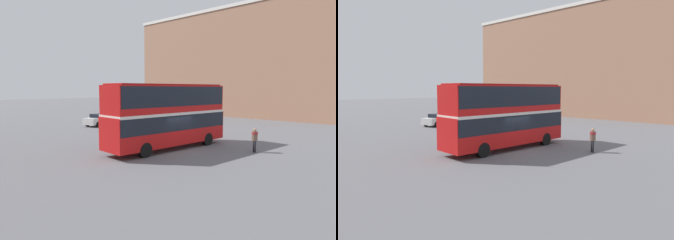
{
  "view_description": "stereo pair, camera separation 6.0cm",
  "coord_description": "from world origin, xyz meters",
  "views": [
    {
      "loc": [
        -16.12,
        -14.5,
        4.52
      ],
      "look_at": [
        0.09,
        0.86,
        2.19
      ],
      "focal_mm": 32.0,
      "sensor_mm": 36.0,
      "label": 1
    },
    {
      "loc": [
        -16.08,
        -14.55,
        4.52
      ],
      "look_at": [
        0.09,
        0.86,
        2.19
      ],
      "focal_mm": 32.0,
      "sensor_mm": 36.0,
      "label": 2
    }
  ],
  "objects": [
    {
      "name": "building_row_right",
      "position": [
        29.72,
        13.53,
        8.84
      ],
      "size": [
        8.85,
        36.28,
        17.65
      ],
      "color": "#9E7056",
      "rests_on": "ground_plane"
    },
    {
      "name": "double_decker_bus",
      "position": [
        0.09,
        0.86,
        2.78
      ],
      "size": [
        10.45,
        3.17,
        4.87
      ],
      "rotation": [
        0.0,
        0.0,
        -0.06
      ],
      "color": "red",
      "rests_on": "ground_plane"
    },
    {
      "name": "parked_car_kerb_near",
      "position": [
        4.66,
        16.8,
        0.76
      ],
      "size": [
        4.3,
        2.66,
        1.49
      ],
      "rotation": [
        0.0,
        0.0,
        3.39
      ],
      "color": "silver",
      "rests_on": "ground_plane"
    },
    {
      "name": "ground_plane",
      "position": [
        0.0,
        0.0,
        0.0
      ],
      "size": [
        240.0,
        240.0,
        0.0
      ],
      "primitive_type": "plane",
      "color": "slate"
    },
    {
      "name": "pedestrian_foreground",
      "position": [
        3.43,
        -4.49,
        1.06
      ],
      "size": [
        0.6,
        0.6,
        1.73
      ],
      "rotation": [
        0.0,
        0.0,
        2.32
      ],
      "color": "#232328",
      "rests_on": "ground_plane"
    }
  ]
}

